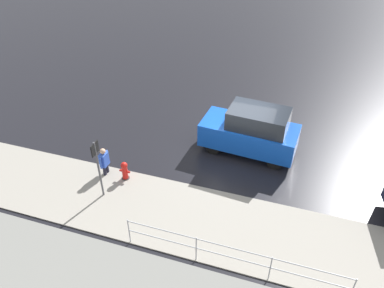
# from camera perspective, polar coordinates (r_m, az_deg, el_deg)

# --- Properties ---
(ground_plane) EXTENTS (60.00, 60.00, 0.00)m
(ground_plane) POSITION_cam_1_polar(r_m,az_deg,el_deg) (15.94, 7.08, -1.16)
(ground_plane) COLOR black
(kerb_strip) EXTENTS (24.00, 3.20, 0.04)m
(kerb_strip) POSITION_cam_1_polar(r_m,az_deg,el_deg) (12.89, 3.03, -12.01)
(kerb_strip) COLOR gray
(kerb_strip) RESTS_ON ground
(moving_hatchback) EXTENTS (4.02, 2.00, 2.06)m
(moving_hatchback) POSITION_cam_1_polar(r_m,az_deg,el_deg) (15.45, 9.04, 1.97)
(moving_hatchback) COLOR blue
(moving_hatchback) RESTS_ON ground
(fire_hydrant) EXTENTS (0.42, 0.31, 0.80)m
(fire_hydrant) POSITION_cam_1_polar(r_m,az_deg,el_deg) (14.46, -10.21, -4.06)
(fire_hydrant) COLOR red
(fire_hydrant) RESTS_ON ground
(pedestrian) EXTENTS (0.26, 0.57, 1.22)m
(pedestrian) POSITION_cam_1_polar(r_m,az_deg,el_deg) (14.67, -13.22, -2.42)
(pedestrian) COLOR blue
(pedestrian) RESTS_ON ground
(metal_railing) EXTENTS (6.63, 0.04, 1.05)m
(metal_railing) POSITION_cam_1_polar(r_m,az_deg,el_deg) (11.25, 6.21, -16.38)
(metal_railing) COLOR #B7BABF
(metal_railing) RESTS_ON ground
(sign_post) EXTENTS (0.07, 0.44, 2.40)m
(sign_post) POSITION_cam_1_polar(r_m,az_deg,el_deg) (13.18, -14.22, -2.67)
(sign_post) COLOR #4C4C51
(sign_post) RESTS_ON ground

